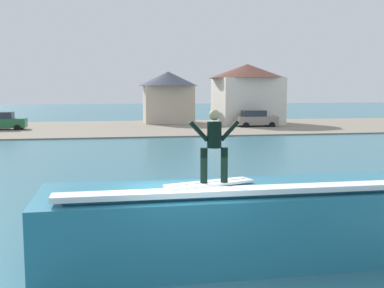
{
  "coord_description": "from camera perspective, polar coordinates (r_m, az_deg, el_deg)",
  "views": [
    {
      "loc": [
        -1.67,
        -9.28,
        3.98
      ],
      "look_at": [
        1.24,
        6.74,
        2.09
      ],
      "focal_mm": 43.26,
      "sensor_mm": 36.0,
      "label": 1
    }
  ],
  "objects": [
    {
      "name": "house_gabled_white",
      "position": [
        54.85,
        6.79,
        6.44
      ],
      "size": [
        8.99,
        8.99,
        7.02
      ],
      "color": "silver",
      "rests_on": "ground_plane"
    },
    {
      "name": "wave_crest",
      "position": [
        11.22,
        5.22,
        -9.41
      ],
      "size": [
        9.1,
        2.86,
        1.88
      ],
      "color": "teal",
      "rests_on": "ground_plane"
    },
    {
      "name": "shoreline_bank",
      "position": [
        49.16,
        -8.31,
        1.99
      ],
      "size": [
        120.0,
        20.6,
        0.12
      ],
      "color": "gray",
      "rests_on": "ground_plane"
    },
    {
      "name": "surfer",
      "position": [
        10.19,
        2.76,
        0.22
      ],
      "size": [
        1.14,
        0.32,
        1.63
      ],
      "color": "black",
      "rests_on": "surfboard"
    },
    {
      "name": "ground_plane",
      "position": [
        10.23,
        -0.09,
        -16.25
      ],
      "size": [
        260.0,
        260.0,
        0.0
      ],
      "primitive_type": "plane",
      "color": "#326B7D"
    },
    {
      "name": "house_small_cottage",
      "position": [
        55.51,
        -2.96,
        6.19
      ],
      "size": [
        7.09,
        7.09,
        6.21
      ],
      "color": "beige",
      "rests_on": "ground_plane"
    },
    {
      "name": "car_far_shore",
      "position": [
        49.99,
        7.88,
        3.09
      ],
      "size": [
        4.41,
        2.04,
        1.86
      ],
      "color": "gray",
      "rests_on": "ground_plane"
    },
    {
      "name": "surfboard",
      "position": [
        10.38,
        2.17,
        -4.89
      ],
      "size": [
        2.12,
        1.07,
        0.06
      ],
      "color": "white",
      "rests_on": "wave_crest"
    },
    {
      "name": "car_near_shore",
      "position": [
        49.28,
        -22.18,
        2.61
      ],
      "size": [
        4.05,
        2.06,
        1.86
      ],
      "color": "#23663D",
      "rests_on": "ground_plane"
    }
  ]
}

